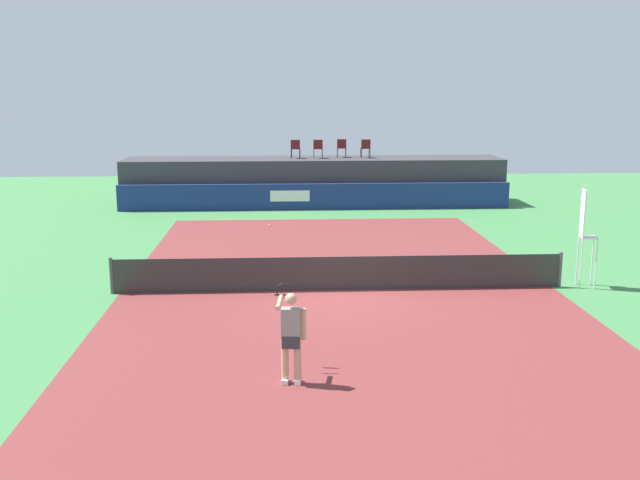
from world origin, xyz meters
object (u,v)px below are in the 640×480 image
at_px(net_post_far, 560,270).
at_px(tennis_player, 291,334).
at_px(net_post_near, 111,276).
at_px(tennis_ball, 269,225).
at_px(spectator_chair_center, 342,147).
at_px(spectator_chair_right, 366,148).
at_px(umpire_chair, 585,231).
at_px(spectator_chair_left, 318,148).
at_px(spectator_chair_far_left, 295,148).

relative_size(net_post_far, tennis_player, 0.56).
height_order(net_post_near, tennis_ball, net_post_near).
xyz_separation_m(spectator_chair_center, tennis_ball, (-3.43, -6.01, -2.66)).
height_order(spectator_chair_right, tennis_player, spectator_chair_right).
distance_m(spectator_chair_center, umpire_chair, 16.48).
relative_size(spectator_chair_left, tennis_ball, 13.06).
relative_size(spectator_chair_center, net_post_near, 0.89).
bearing_deg(spectator_chair_right, umpire_chair, -74.10).
height_order(spectator_chair_left, net_post_far, spectator_chair_left).
xyz_separation_m(net_post_near, tennis_player, (4.77, -6.31, 0.46)).
distance_m(spectator_chair_left, tennis_ball, 6.69).
xyz_separation_m(spectator_chair_far_left, spectator_chair_center, (2.23, 0.33, 0.00)).
bearing_deg(spectator_chair_left, tennis_ball, -111.74).
bearing_deg(spectator_chair_left, net_post_near, -112.83).
bearing_deg(umpire_chair, spectator_chair_far_left, 116.91).
bearing_deg(net_post_near, spectator_chair_far_left, 70.68).
bearing_deg(spectator_chair_left, spectator_chair_center, 15.04).
xyz_separation_m(spectator_chair_left, umpire_chair, (6.63, -15.20, -1.11)).
distance_m(spectator_chair_far_left, net_post_far, 16.91).
height_order(umpire_chair, net_post_far, umpire_chair).
distance_m(net_post_near, tennis_ball, 10.38).
distance_m(spectator_chair_left, spectator_chair_right, 2.29).
height_order(spectator_chair_far_left, tennis_ball, spectator_chair_far_left).
bearing_deg(spectator_chair_right, net_post_far, -76.35).
xyz_separation_m(spectator_chair_far_left, tennis_ball, (-1.20, -5.69, -2.66)).
bearing_deg(tennis_ball, umpire_chair, -46.83).
height_order(spectator_chair_left, spectator_chair_center, same).
relative_size(spectator_chair_right, net_post_near, 0.89).
relative_size(spectator_chair_far_left, tennis_ball, 13.06).
xyz_separation_m(umpire_chair, net_post_near, (-13.04, -0.02, -1.09)).
relative_size(net_post_near, tennis_ball, 14.71).
relative_size(net_post_far, tennis_ball, 14.71).
bearing_deg(spectator_chair_far_left, umpire_chair, -63.09).
xyz_separation_m(spectator_chair_left, tennis_player, (-1.63, -21.52, -1.73)).
relative_size(spectator_chair_right, umpire_chair, 0.32).
xyz_separation_m(spectator_chair_far_left, umpire_chair, (7.71, -15.18, -1.11)).
bearing_deg(spectator_chair_far_left, spectator_chair_center, 8.30).
xyz_separation_m(spectator_chair_left, spectator_chair_center, (1.15, 0.31, 0.00)).
bearing_deg(net_post_near, tennis_player, -52.89).
relative_size(spectator_chair_far_left, spectator_chair_left, 1.00).
distance_m(spectator_chair_far_left, spectator_chair_left, 1.08).
xyz_separation_m(net_post_far, tennis_ball, (-8.27, 9.51, -0.46)).
distance_m(umpire_chair, tennis_player, 10.43).
height_order(spectator_chair_left, spectator_chair_right, same).
bearing_deg(spectator_chair_center, spectator_chair_right, -12.28).
height_order(spectator_chair_right, umpire_chair, spectator_chair_right).
xyz_separation_m(net_post_far, tennis_player, (-7.63, -6.31, 0.46)).
relative_size(spectator_chair_far_left, tennis_player, 0.50).
bearing_deg(net_post_near, spectator_chair_center, 64.04).
bearing_deg(tennis_ball, spectator_chair_far_left, 78.10).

